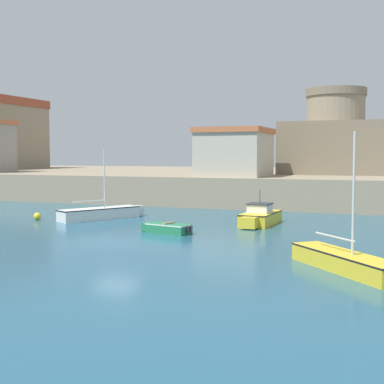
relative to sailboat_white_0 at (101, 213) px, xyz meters
The scene contains 9 objects.
ground_plane 10.77m from the sailboat_white_0, 55.20° to the right, with size 200.00×200.00×0.00m, color #235670.
quay_seawall 30.33m from the sailboat_white_0, 78.31° to the left, with size 120.00×40.00×2.73m, color gray.
sailboat_white_0 is the anchor object (origin of this frame).
motorboat_yellow_2 11.78m from the sailboat_white_0, ahead, with size 2.07×5.36×2.37m.
dinghy_green_3 8.84m from the sailboat_white_0, 32.85° to the right, with size 3.45×1.78×0.66m.
sailboat_yellow_4 22.13m from the sailboat_white_0, 32.94° to the right, with size 5.20×5.66×5.68m.
mooring_buoy 4.61m from the sailboat_white_0, 151.60° to the right, with size 0.54×0.54×0.54m, color yellow.
fortress 28.69m from the sailboat_white_0, 59.82° to the left, with size 10.48×10.48×8.94m.
harbor_shed_mid_row 15.82m from the sailboat_white_0, 66.09° to the left, with size 6.24×6.98×4.49m.
Camera 1 is at (14.22, -25.42, 4.75)m, focal length 50.00 mm.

